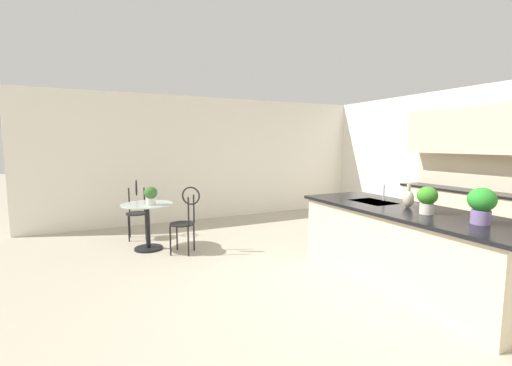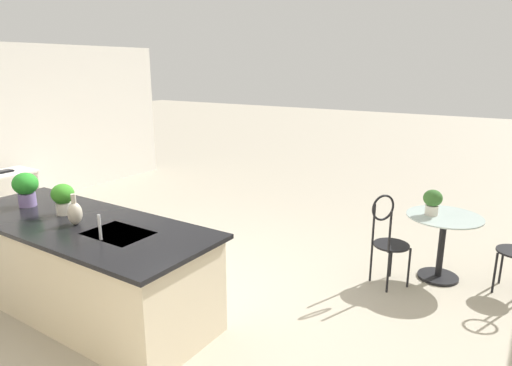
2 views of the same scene
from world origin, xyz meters
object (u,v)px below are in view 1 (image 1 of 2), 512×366
chair_by_island (186,217)px  potted_plant_counter_near (427,198)px  bistro_table (148,222)px  potted_plant_counter_far (482,203)px  potted_plant_on_table (151,195)px  vase_on_counter (408,199)px  chair_near_window (137,207)px

chair_by_island → potted_plant_counter_near: potted_plant_counter_near is taller
bistro_table → potted_plant_counter_far: 4.48m
chair_by_island → potted_plant_on_table: (-0.32, -0.46, 0.33)m
chair_by_island → vase_on_counter: 3.14m
bistro_table → potted_plant_counter_near: (3.03, 2.54, 0.65)m
chair_near_window → chair_by_island: 1.35m
chair_by_island → vase_on_counter: bearing=44.2°
chair_by_island → potted_plant_counter_near: bearing=38.4°
bistro_table → potted_plant_on_table: bearing=18.4°
bistro_table → chair_near_window: size_ratio=0.77×
chair_near_window → potted_plant_on_table: (0.90, 0.12, 0.33)m
bistro_table → potted_plant_on_table: 0.48m
potted_plant_counter_near → potted_plant_counter_far: bearing=5.2°
potted_plant_counter_far → potted_plant_counter_near: potted_plant_counter_far is taller
chair_near_window → chair_by_island: bearing=25.0°
potted_plant_on_table → bistro_table: bearing=-161.6°
bistro_table → potted_plant_counter_far: (3.58, 2.59, 0.67)m
bistro_table → chair_by_island: chair_by_island is taller
potted_plant_on_table → vase_on_counter: size_ratio=0.99×
chair_near_window → potted_plant_counter_far: size_ratio=2.96×
chair_near_window → vase_on_counter: bearing=38.4°
vase_on_counter → chair_by_island: bearing=-135.8°
chair_near_window → vase_on_counter: 4.43m
bistro_table → chair_by_island: (0.46, 0.50, 0.13)m
chair_by_island → potted_plant_counter_near: size_ratio=3.44×
bistro_table → vase_on_counter: (2.68, 2.67, 0.58)m
chair_near_window → potted_plant_counter_far: potted_plant_counter_far is taller
potted_plant_counter_far → potted_plant_counter_near: (-0.55, -0.05, -0.03)m
bistro_table → chair_near_window: (-0.77, -0.07, 0.13)m
bistro_table → potted_plant_on_table: (0.13, 0.04, 0.46)m
bistro_table → potted_plant_counter_far: bearing=35.9°
chair_by_island → vase_on_counter: (2.23, 2.17, 0.46)m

